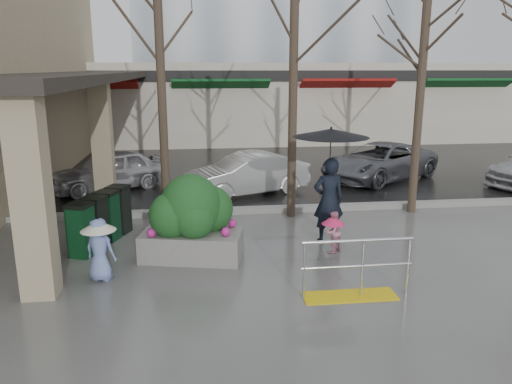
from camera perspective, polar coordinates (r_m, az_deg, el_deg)
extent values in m
plane|color=#51514F|center=(9.60, 0.95, -9.15)|extent=(120.00, 120.00, 0.00)
cube|color=black|center=(30.99, -4.64, 7.00)|extent=(120.00, 36.00, 0.01)
cube|color=gray|center=(13.32, -1.39, -2.11)|extent=(120.00, 0.30, 0.15)
cube|color=#2D2823|center=(17.12, -19.49, 12.75)|extent=(2.80, 18.00, 0.25)
cube|color=tan|center=(8.90, -24.25, -0.40)|extent=(0.55, 0.55, 3.50)
cube|color=tan|center=(15.12, -17.15, 5.70)|extent=(0.55, 0.55, 3.50)
cube|color=beige|center=(26.99, -0.04, 10.26)|extent=(34.00, 6.00, 4.00)
cube|color=maroon|center=(24.33, -18.60, 11.14)|extent=(4.50, 1.68, 0.87)
cube|color=#0F4C1E|center=(23.89, -4.07, 11.78)|extent=(4.50, 1.68, 0.87)
cube|color=maroon|center=(24.92, 10.14, 11.69)|extent=(4.50, 1.68, 0.87)
cube|color=#0F4C1E|center=(27.27, 22.53, 11.05)|extent=(4.50, 1.68, 0.87)
cube|color=black|center=(24.06, 0.80, 13.14)|extent=(34.00, 0.35, 0.50)
cube|color=yellow|center=(8.80, 10.64, -11.59)|extent=(1.60, 0.50, 0.02)
cylinder|color=silver|center=(8.40, 5.51, -9.01)|extent=(0.05, 0.05, 1.00)
cylinder|color=silver|center=(8.66, 12.07, -8.55)|extent=(0.05, 0.05, 1.00)
cylinder|color=silver|center=(8.94, 16.97, -8.12)|extent=(0.05, 0.05, 1.00)
cylinder|color=silver|center=(8.45, 11.59, -5.46)|extent=(1.90, 0.06, 0.06)
cylinder|color=silver|center=(8.61, 11.45, -8.29)|extent=(1.90, 0.04, 0.04)
cylinder|color=#382B21|center=(12.37, -10.77, 12.04)|extent=(0.22, 0.22, 6.80)
cylinder|color=#382B21|center=(12.58, 4.28, 12.73)|extent=(0.22, 0.22, 7.00)
cylinder|color=#382B21|center=(13.61, 18.29, 11.12)|extent=(0.22, 0.22, 6.50)
imported|color=black|center=(11.07, 8.29, -0.94)|extent=(0.70, 0.48, 1.89)
cylinder|color=black|center=(10.86, 8.47, 4.04)|extent=(0.02, 0.02, 1.20)
cone|color=black|center=(10.79, 8.57, 6.69)|extent=(1.65, 1.65, 0.18)
sphere|color=black|center=(10.78, 8.59, 7.27)|extent=(0.05, 0.05, 0.05)
imported|color=pink|center=(10.57, 8.77, -4.54)|extent=(0.54, 0.52, 0.89)
cylinder|color=black|center=(10.52, 8.80, -3.70)|extent=(0.02, 0.02, 0.38)
cone|color=#FF286C|center=(10.49, 8.83, -3.17)|extent=(0.49, 0.49, 0.18)
sphere|color=black|center=(10.46, 8.85, -2.59)|extent=(0.05, 0.05, 0.05)
imported|color=#748BCE|center=(9.49, -17.41, -6.31)|extent=(0.67, 0.56, 1.17)
cylinder|color=black|center=(9.41, -17.53, -4.75)|extent=(0.02, 0.02, 0.54)
cone|color=white|center=(9.35, -17.62, -3.69)|extent=(0.64, 0.64, 0.18)
sphere|color=black|center=(9.32, -17.67, -3.05)|extent=(0.05, 0.05, 0.05)
cube|color=slate|center=(10.26, -7.31, -6.03)|extent=(2.17, 1.41, 0.56)
ellipsoid|color=#133D1A|center=(10.01, -7.46, -1.58)|extent=(1.22, 1.10, 1.28)
sphere|color=#133D1A|center=(9.96, -9.67, -2.66)|extent=(0.88, 0.88, 0.88)
sphere|color=#133D1A|center=(10.21, -5.25, -1.99)|extent=(0.93, 0.93, 0.93)
cube|color=#0D3D1D|center=(10.81, -19.35, -4.33)|extent=(0.55, 0.55, 1.04)
cube|color=black|center=(10.66, -19.59, -1.43)|extent=(0.58, 0.58, 0.08)
cube|color=black|center=(11.23, -17.93, -3.54)|extent=(0.55, 0.55, 1.04)
cube|color=black|center=(11.08, -18.15, -0.74)|extent=(0.58, 0.58, 0.08)
cube|color=#0C371D|center=(11.66, -16.62, -2.80)|extent=(0.55, 0.55, 1.04)
cube|color=black|center=(11.51, -16.81, -0.10)|extent=(0.58, 0.58, 0.08)
cube|color=black|center=(12.09, -15.40, -2.12)|extent=(0.55, 0.55, 1.04)
cube|color=black|center=(11.95, -15.57, 0.49)|extent=(0.58, 0.58, 0.08)
imported|color=#B6B6BB|center=(16.40, -16.44, 2.39)|extent=(3.95, 3.11, 1.26)
imported|color=silver|center=(15.15, -1.08, 2.04)|extent=(4.04, 2.67, 1.26)
imported|color=slate|center=(17.74, 13.90, 3.40)|extent=(4.94, 4.22, 1.26)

